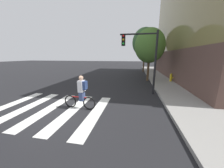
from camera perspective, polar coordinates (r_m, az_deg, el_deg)
The scene contains 7 objects.
ground_plane at distance 6.80m, azimuth -25.61°, elevation -10.64°, with size 120.00×120.00×0.00m, color black.
crosswalk_stripes at distance 6.95m, azimuth -27.39°, elevation -10.27°, with size 5.44×4.18×0.01m.
cyclist at distance 6.07m, azimuth -14.42°, elevation -4.03°, with size 1.71×0.38×1.69m.
traffic_light_near at distance 8.51m, azimuth 14.59°, elevation 14.51°, with size 2.47×0.28×4.20m.
fire_hydrant at distance 13.21m, azimuth 26.23°, elevation 2.78°, with size 0.33×0.22×0.78m.
street_tree_near at distance 13.36m, azimuth 17.48°, elevation 16.92°, with size 3.01×3.01×5.36m.
street_tree_mid at distance 21.15m, azimuth 15.34°, elevation 18.56°, with size 3.97×3.97×7.06m.
Camera 1 is at (3.89, -4.94, 2.59)m, focal length 19.23 mm.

